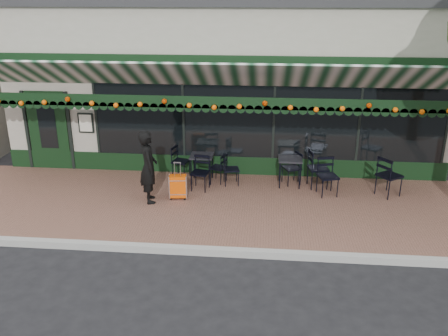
# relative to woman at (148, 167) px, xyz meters

# --- Properties ---
(ground) EXTENTS (80.00, 80.00, 0.00)m
(ground) POSITION_rel_woman_xyz_m (1.50, -1.99, -1.02)
(ground) COLOR black
(ground) RESTS_ON ground
(sidewalk) EXTENTS (18.00, 4.00, 0.15)m
(sidewalk) POSITION_rel_woman_xyz_m (1.50, 0.01, -0.94)
(sidewalk) COLOR brown
(sidewalk) RESTS_ON ground
(curb) EXTENTS (18.00, 0.16, 0.15)m
(curb) POSITION_rel_woman_xyz_m (1.50, -2.07, -0.94)
(curb) COLOR #9E9E99
(curb) RESTS_ON ground
(restaurant_building) EXTENTS (12.00, 9.60, 4.50)m
(restaurant_building) POSITION_rel_woman_xyz_m (1.50, 5.84, 1.26)
(restaurant_building) COLOR gray
(restaurant_building) RESTS_ON ground
(woman) EXTENTS (0.60, 0.73, 1.73)m
(woman) POSITION_rel_woman_xyz_m (0.00, 0.00, 0.00)
(woman) COLOR black
(woman) RESTS_ON sidewalk
(suitcase) EXTENTS (0.43, 0.27, 0.93)m
(suitcase) POSITION_rel_woman_xyz_m (0.65, 0.20, -0.55)
(suitcase) COLOR #DF4D07
(suitcase) RESTS_ON sidewalk
(cafe_table_a) EXTENTS (0.59, 0.59, 0.73)m
(cafe_table_a) POSITION_rel_woman_xyz_m (3.35, 1.31, -0.21)
(cafe_table_a) COLOR black
(cafe_table_a) RESTS_ON sidewalk
(cafe_table_b) EXTENTS (0.59, 0.59, 0.73)m
(cafe_table_b) POSITION_rel_woman_xyz_m (1.07, 1.36, -0.21)
(cafe_table_b) COLOR black
(cafe_table_b) RESTS_ON sidewalk
(chair_a_left) EXTENTS (0.57, 0.57, 0.86)m
(chair_a_left) POSITION_rel_woman_xyz_m (3.40, 1.41, -0.44)
(chair_a_left) COLOR black
(chair_a_left) RESTS_ON sidewalk
(chair_a_right) EXTENTS (0.58, 0.58, 0.99)m
(chair_a_right) POSITION_rel_woman_xyz_m (4.06, 1.26, -0.37)
(chair_a_right) COLOR black
(chair_a_right) RESTS_ON sidewalk
(chair_a_front) EXTENTS (0.58, 0.58, 0.94)m
(chair_a_front) POSITION_rel_woman_xyz_m (4.25, 0.77, -0.40)
(chair_a_front) COLOR black
(chair_a_front) RESTS_ON sidewalk
(chair_a_extra) EXTENTS (0.70, 0.70, 1.01)m
(chair_a_extra) POSITION_rel_woman_xyz_m (5.74, 0.88, -0.36)
(chair_a_extra) COLOR black
(chair_a_extra) RESTS_ON sidewalk
(chair_b_left) EXTENTS (0.51, 0.51, 0.78)m
(chair_b_left) POSITION_rel_woman_xyz_m (1.50, 1.36, -0.48)
(chair_b_left) COLOR black
(chair_b_left) RESTS_ON sidewalk
(chair_b_right) EXTENTS (0.48, 0.48, 0.81)m
(chair_b_right) POSITION_rel_woman_xyz_m (1.85, 1.22, -0.46)
(chair_b_right) COLOR black
(chair_b_right) RESTS_ON sidewalk
(chair_b_front) EXTENTS (0.51, 0.51, 0.88)m
(chair_b_front) POSITION_rel_woman_xyz_m (1.10, 0.80, -0.43)
(chair_b_front) COLOR black
(chair_b_front) RESTS_ON sidewalk
(chair_solo) EXTENTS (0.51, 0.51, 0.85)m
(chair_solo) POSITION_rel_woman_xyz_m (0.45, 1.66, -0.44)
(chair_solo) COLOR black
(chair_solo) RESTS_ON sidewalk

